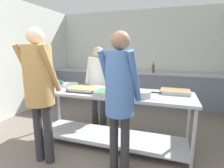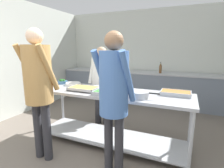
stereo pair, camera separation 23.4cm
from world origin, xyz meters
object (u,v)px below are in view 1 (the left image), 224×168
at_px(serving_tray_vegetables, 175,92).
at_px(serving_tray_roast, 84,89).
at_px(serving_tray_greens, 110,93).
at_px(guest_serving_left, 39,82).
at_px(water_bottle, 153,68).
at_px(plate_stack, 71,85).
at_px(cook_behind_counter, 99,78).
at_px(broccoli_bowl, 59,83).
at_px(sauce_pan, 142,94).
at_px(guest_serving_right, 120,90).

bearing_deg(serving_tray_vegetables, serving_tray_roast, -168.20).
relative_size(serving_tray_greens, guest_serving_left, 0.24).
bearing_deg(serving_tray_vegetables, water_bottle, 103.81).
xyz_separation_m(plate_stack, serving_tray_roast, (0.40, -0.27, 0.00)).
height_order(serving_tray_roast, serving_tray_vegetables, same).
relative_size(plate_stack, cook_behind_counter, 0.18).
relative_size(broccoli_bowl, guest_serving_left, 0.10).
bearing_deg(guest_serving_left, serving_tray_vegetables, 28.66).
relative_size(plate_stack, serving_tray_vegetables, 0.66).
height_order(plate_stack, sauce_pan, sauce_pan).
bearing_deg(serving_tray_greens, sauce_pan, 1.63).
distance_m(guest_serving_left, cook_behind_counter, 1.42).
bearing_deg(plate_stack, serving_tray_greens, -22.32).
distance_m(broccoli_bowl, serving_tray_vegetables, 2.04).
relative_size(serving_tray_greens, guest_serving_right, 0.24).
distance_m(plate_stack, sauce_pan, 1.38).
distance_m(broccoli_bowl, plate_stack, 0.27).
xyz_separation_m(serving_tray_roast, serving_tray_vegetables, (1.37, 0.29, -0.00)).
height_order(broccoli_bowl, serving_tray_vegetables, broccoli_bowl).
relative_size(sauce_pan, serving_tray_vegetables, 0.97).
distance_m(guest_serving_right, water_bottle, 2.98).
bearing_deg(cook_behind_counter, serving_tray_roast, -85.42).
relative_size(serving_tray_roast, serving_tray_greens, 1.09).
distance_m(serving_tray_vegetables, guest_serving_right, 1.05).
bearing_deg(serving_tray_greens, serving_tray_vegetables, 22.81).
bearing_deg(sauce_pan, serving_tray_vegetables, 39.29).
bearing_deg(serving_tray_greens, guest_serving_right, -59.00).
height_order(serving_tray_roast, sauce_pan, sauce_pan).
xyz_separation_m(broccoli_bowl, guest_serving_left, (0.37, -0.94, 0.20)).
bearing_deg(water_bottle, serving_tray_vegetables, -76.19).
xyz_separation_m(serving_tray_greens, water_bottle, (0.37, 2.52, 0.13)).
xyz_separation_m(serving_tray_greens, sauce_pan, (0.45, 0.01, 0.02)).
bearing_deg(guest_serving_left, guest_serving_right, 4.41).
xyz_separation_m(serving_tray_vegetables, guest_serving_left, (-1.67, -0.91, 0.21)).
height_order(plate_stack, serving_tray_greens, serving_tray_greens).
relative_size(plate_stack, serving_tray_roast, 0.60).
bearing_deg(broccoli_bowl, guest_serving_right, -31.01).
xyz_separation_m(guest_serving_left, water_bottle, (1.15, 3.06, -0.08)).
xyz_separation_m(sauce_pan, cook_behind_counter, (-0.99, 0.84, 0.03)).
xyz_separation_m(plate_stack, guest_serving_right, (1.15, -0.82, 0.17)).
bearing_deg(sauce_pan, broccoli_bowl, 166.46).
bearing_deg(guest_serving_left, serving_tray_roast, 64.42).
xyz_separation_m(serving_tray_roast, water_bottle, (0.85, 2.43, 0.13)).
xyz_separation_m(broccoli_bowl, water_bottle, (1.52, 2.12, 0.12)).
distance_m(broccoli_bowl, guest_serving_right, 1.67).
relative_size(plate_stack, sauce_pan, 0.68).
xyz_separation_m(guest_serving_left, guest_serving_right, (1.05, 0.08, -0.04)).
relative_size(sauce_pan, guest_serving_left, 0.23).
xyz_separation_m(guest_serving_right, water_bottle, (0.09, 2.98, -0.04)).
height_order(sauce_pan, cook_behind_counter, cook_behind_counter).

